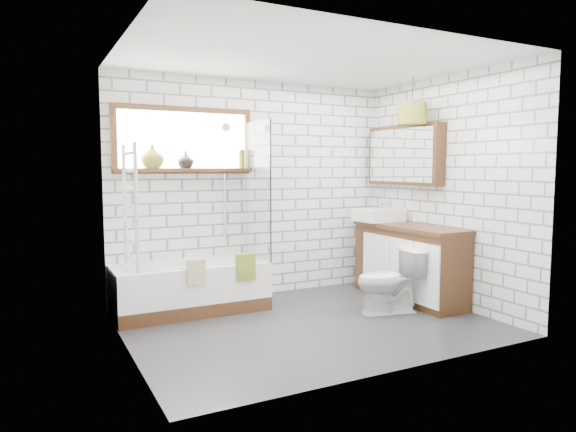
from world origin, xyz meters
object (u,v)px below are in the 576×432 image
bathtub (190,287)px  toilet (389,280)px  vanity (409,262)px  basin (378,215)px  pendant (412,114)px

bathtub → toilet: (1.82, -0.99, 0.09)m
bathtub → vanity: size_ratio=1.05×
basin → pendant: pendant is taller
vanity → toilet: bearing=-148.4°
basin → toilet: basin is taller
bathtub → basin: basin is taller
vanity → toilet: size_ratio=2.20×
basin → toilet: bearing=-120.1°
bathtub → pendant: (2.35, -0.67, 1.85)m
bathtub → vanity: bearing=-15.6°
vanity → pendant: 1.67m
basin → pendant: bearing=-84.2°
bathtub → toilet: 2.08m
bathtub → basin: (2.30, -0.16, 0.68)m
toilet → bathtub: bearing=-105.8°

